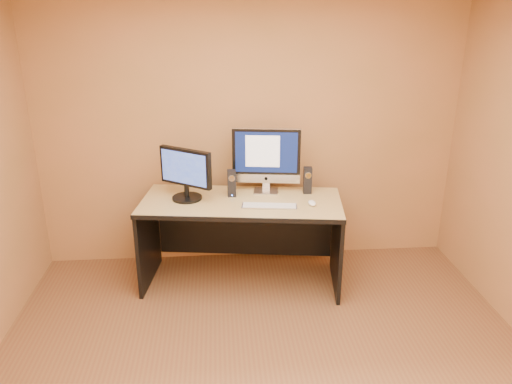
% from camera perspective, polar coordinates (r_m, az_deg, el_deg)
% --- Properties ---
extents(walls, '(4.00, 4.00, 2.60)m').
position_cam_1_polar(walls, '(2.85, 1.98, -2.54)').
color(walls, '#AA6E44').
rests_on(walls, ground).
extents(desk, '(1.84, 1.00, 0.81)m').
position_cam_1_polar(desk, '(4.54, -1.66, -5.76)').
color(desk, tan).
rests_on(desk, ground).
extents(imac, '(0.65, 0.32, 0.60)m').
position_cam_1_polar(imac, '(4.49, 1.17, 3.65)').
color(imac, '#B7B7BB').
rests_on(imac, desk).
extents(second_monitor, '(0.58, 0.51, 0.46)m').
position_cam_1_polar(second_monitor, '(4.38, -8.01, 2.01)').
color(second_monitor, black).
rests_on(second_monitor, desk).
extents(speaker_left, '(0.07, 0.08, 0.24)m').
position_cam_1_polar(speaker_left, '(4.45, -2.80, 1.01)').
color(speaker_left, black).
rests_on(speaker_left, desk).
extents(speaker_right, '(0.08, 0.08, 0.24)m').
position_cam_1_polar(speaker_right, '(4.54, 5.91, 1.34)').
color(speaker_right, black).
rests_on(speaker_right, desk).
extents(keyboard, '(0.48, 0.19, 0.02)m').
position_cam_1_polar(keyboard, '(4.23, 1.55, -1.61)').
color(keyboard, '#B1B0B4').
rests_on(keyboard, desk).
extents(mouse, '(0.07, 0.12, 0.04)m').
position_cam_1_polar(mouse, '(4.30, 6.41, -1.24)').
color(mouse, white).
rests_on(mouse, desk).
extents(cable_a, '(0.10, 0.23, 0.01)m').
position_cam_1_polar(cable_a, '(4.66, 1.83, 0.44)').
color(cable_a, black).
rests_on(cable_a, desk).
extents(cable_b, '(0.10, 0.18, 0.01)m').
position_cam_1_polar(cable_b, '(4.65, 1.08, 0.40)').
color(cable_b, black).
rests_on(cable_b, desk).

